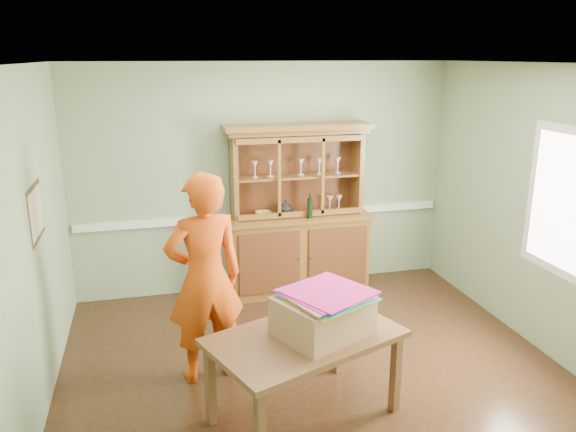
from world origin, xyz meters
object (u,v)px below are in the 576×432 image
object	(u,v)px
china_hutch	(298,234)
person	(205,279)
dining_table	(305,345)
cardboard_box	(323,315)

from	to	relation	value
china_hutch	person	bearing A→B (deg)	-127.27
dining_table	person	size ratio (longest dim) A/B	0.88
cardboard_box	person	xyz separation A→B (m)	(-0.80, 0.79, 0.06)
china_hutch	person	world-z (taller)	china_hutch
china_hutch	dining_table	world-z (taller)	china_hutch
dining_table	person	bearing A→B (deg)	109.28
dining_table	person	world-z (taller)	person
dining_table	china_hutch	bearing A→B (deg)	54.87
cardboard_box	person	size ratio (longest dim) A/B	0.35
china_hutch	person	distance (m)	2.12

